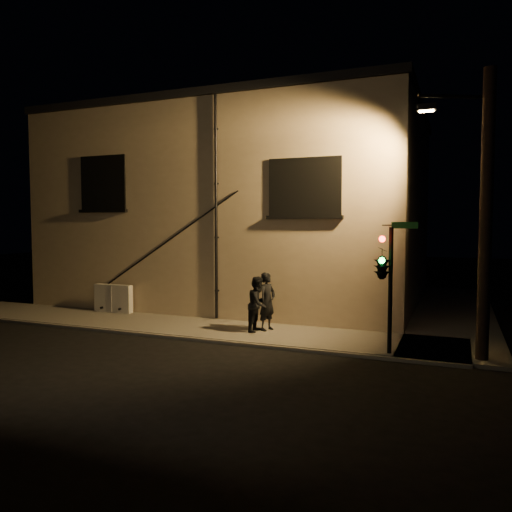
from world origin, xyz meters
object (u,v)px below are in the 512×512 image
at_px(traffic_signal, 383,265).
at_px(pedestrian_b, 258,304).
at_px(utility_cabinet, 113,298).
at_px(streetlamp_pole, 483,210).
at_px(pedestrian_a, 267,301).

bearing_deg(traffic_signal, pedestrian_b, 162.60).
relative_size(utility_cabinet, streetlamp_pole, 0.22).
bearing_deg(utility_cabinet, pedestrian_b, -9.91).
height_order(utility_cabinet, pedestrian_a, pedestrian_a).
height_order(pedestrian_b, traffic_signal, traffic_signal).
height_order(utility_cabinet, streetlamp_pole, streetlamp_pole).
xyz_separation_m(utility_cabinet, pedestrian_a, (7.04, -0.89, 0.41)).
xyz_separation_m(pedestrian_a, traffic_signal, (4.00, -1.63, 1.48)).
bearing_deg(pedestrian_a, pedestrian_b, 162.93).
bearing_deg(pedestrian_a, streetlamp_pole, -82.65).
distance_m(pedestrian_a, pedestrian_b, 0.38).
distance_m(pedestrian_a, streetlamp_pole, 7.23).
xyz_separation_m(utility_cabinet, pedestrian_b, (6.83, -1.19, 0.36)).
relative_size(pedestrian_b, traffic_signal, 0.51).
bearing_deg(traffic_signal, utility_cabinet, 167.18).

